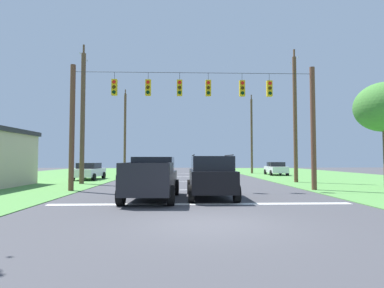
{
  "coord_description": "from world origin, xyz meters",
  "views": [
    {
      "loc": [
        -0.81,
        -9.04,
        1.84
      ],
      "look_at": [
        -0.07,
        12.47,
        2.89
      ],
      "focal_mm": 29.27,
      "sensor_mm": 36.0,
      "label": 1
    }
  ],
  "objects_px": {
    "utility_pole_mid_right": "(295,117)",
    "utility_pole_mid_left": "(83,116)",
    "overhead_signal_span": "(194,117)",
    "suv_black": "(211,176)",
    "distant_car_oncoming": "(276,168)",
    "utility_pole_far_right": "(252,135)",
    "distant_car_crossing_white": "(89,171)",
    "pickup_truck": "(152,178)",
    "utility_pole_far_left": "(125,132)"
  },
  "relations": [
    {
      "from": "utility_pole_far_right",
      "to": "utility_pole_far_left",
      "type": "relative_size",
      "value": 0.93
    },
    {
      "from": "overhead_signal_span",
      "to": "distant_car_oncoming",
      "type": "bearing_deg",
      "value": 59.72
    },
    {
      "from": "utility_pole_mid_right",
      "to": "suv_black",
      "type": "bearing_deg",
      "value": -128.68
    },
    {
      "from": "overhead_signal_span",
      "to": "utility_pole_far_left",
      "type": "relative_size",
      "value": 1.31
    },
    {
      "from": "distant_car_crossing_white",
      "to": "utility_pole_mid_left",
      "type": "bearing_deg",
      "value": -79.86
    },
    {
      "from": "distant_car_crossing_white",
      "to": "utility_pole_mid_right",
      "type": "bearing_deg",
      "value": -12.36
    },
    {
      "from": "suv_black",
      "to": "distant_car_crossing_white",
      "type": "relative_size",
      "value": 1.1
    },
    {
      "from": "overhead_signal_span",
      "to": "distant_car_crossing_white",
      "type": "distance_m",
      "value": 13.92
    },
    {
      "from": "utility_pole_mid_right",
      "to": "utility_pole_far_right",
      "type": "distance_m",
      "value": 15.69
    },
    {
      "from": "overhead_signal_span",
      "to": "suv_black",
      "type": "relative_size",
      "value": 3.03
    },
    {
      "from": "distant_car_oncoming",
      "to": "utility_pole_far_right",
      "type": "height_order",
      "value": "utility_pole_far_right"
    },
    {
      "from": "utility_pole_mid_right",
      "to": "utility_pole_far_right",
      "type": "bearing_deg",
      "value": 89.83
    },
    {
      "from": "suv_black",
      "to": "distant_car_oncoming",
      "type": "relative_size",
      "value": 1.1
    },
    {
      "from": "pickup_truck",
      "to": "distant_car_oncoming",
      "type": "relative_size",
      "value": 1.25
    },
    {
      "from": "utility_pole_far_left",
      "to": "distant_car_crossing_white",
      "type": "bearing_deg",
      "value": -93.71
    },
    {
      "from": "pickup_truck",
      "to": "utility_pole_mid_right",
      "type": "xyz_separation_m",
      "value": [
        10.45,
        10.09,
        4.23
      ]
    },
    {
      "from": "suv_black",
      "to": "utility_pole_far_left",
      "type": "distance_m",
      "value": 28.16
    },
    {
      "from": "distant_car_crossing_white",
      "to": "utility_pole_mid_left",
      "type": "xyz_separation_m",
      "value": [
        0.86,
        -4.81,
        4.27
      ]
    },
    {
      "from": "overhead_signal_span",
      "to": "suv_black",
      "type": "bearing_deg",
      "value": -79.24
    },
    {
      "from": "utility_pole_mid_right",
      "to": "overhead_signal_span",
      "type": "bearing_deg",
      "value": -143.52
    },
    {
      "from": "utility_pole_mid_right",
      "to": "utility_pole_mid_left",
      "type": "distance_m",
      "value": 16.55
    },
    {
      "from": "distant_car_crossing_white",
      "to": "utility_pole_far_left",
      "type": "xyz_separation_m",
      "value": [
        0.84,
        12.95,
        4.61
      ]
    },
    {
      "from": "distant_car_oncoming",
      "to": "suv_black",
      "type": "bearing_deg",
      "value": -114.52
    },
    {
      "from": "distant_car_crossing_white",
      "to": "utility_pole_mid_right",
      "type": "relative_size",
      "value": 0.41
    },
    {
      "from": "utility_pole_mid_left",
      "to": "distant_car_crossing_white",
      "type": "bearing_deg",
      "value": 100.14
    },
    {
      "from": "suv_black",
      "to": "pickup_truck",
      "type": "bearing_deg",
      "value": -170.2
    },
    {
      "from": "suv_black",
      "to": "utility_pole_far_left",
      "type": "bearing_deg",
      "value": 108.53
    },
    {
      "from": "suv_black",
      "to": "overhead_signal_span",
      "type": "bearing_deg",
      "value": 100.76
    },
    {
      "from": "suv_black",
      "to": "utility_pole_far_left",
      "type": "xyz_separation_m",
      "value": [
        -8.84,
        26.38,
        4.34
      ]
    },
    {
      "from": "distant_car_crossing_white",
      "to": "utility_pole_far_right",
      "type": "relative_size",
      "value": 0.43
    },
    {
      "from": "overhead_signal_span",
      "to": "suv_black",
      "type": "height_order",
      "value": "overhead_signal_span"
    },
    {
      "from": "distant_car_crossing_white",
      "to": "overhead_signal_span",
      "type": "bearing_deg",
      "value": -47.89
    },
    {
      "from": "suv_black",
      "to": "distant_car_oncoming",
      "type": "height_order",
      "value": "suv_black"
    },
    {
      "from": "utility_pole_mid_left",
      "to": "utility_pole_far_left",
      "type": "bearing_deg",
      "value": 90.06
    },
    {
      "from": "utility_pole_mid_right",
      "to": "utility_pole_mid_left",
      "type": "bearing_deg",
      "value": -176.55
    },
    {
      "from": "pickup_truck",
      "to": "utility_pole_far_right",
      "type": "bearing_deg",
      "value": 67.85
    },
    {
      "from": "overhead_signal_span",
      "to": "utility_pole_mid_left",
      "type": "distance_m",
      "value": 9.7
    },
    {
      "from": "distant_car_oncoming",
      "to": "utility_pole_mid_left",
      "type": "bearing_deg",
      "value": -146.28
    },
    {
      "from": "suv_black",
      "to": "utility_pole_mid_left",
      "type": "distance_m",
      "value": 12.97
    },
    {
      "from": "pickup_truck",
      "to": "utility_pole_far_left",
      "type": "distance_m",
      "value": 27.89
    },
    {
      "from": "distant_car_crossing_white",
      "to": "utility_pole_mid_right",
      "type": "xyz_separation_m",
      "value": [
        17.38,
        -3.81,
        4.41
      ]
    },
    {
      "from": "distant_car_crossing_white",
      "to": "utility_pole_far_left",
      "type": "height_order",
      "value": "utility_pole_far_left"
    },
    {
      "from": "distant_car_oncoming",
      "to": "overhead_signal_span",
      "type": "bearing_deg",
      "value": -120.28
    },
    {
      "from": "utility_pole_mid_right",
      "to": "utility_pole_far_left",
      "type": "relative_size",
      "value": 0.97
    },
    {
      "from": "pickup_truck",
      "to": "suv_black",
      "type": "xyz_separation_m",
      "value": [
        2.75,
        0.48,
        0.09
      ]
    },
    {
      "from": "distant_car_crossing_white",
      "to": "distant_car_oncoming",
      "type": "bearing_deg",
      "value": 21.15
    },
    {
      "from": "suv_black",
      "to": "distant_car_crossing_white",
      "type": "height_order",
      "value": "suv_black"
    },
    {
      "from": "distant_car_oncoming",
      "to": "utility_pole_far_left",
      "type": "distance_m",
      "value": 19.72
    },
    {
      "from": "distant_car_crossing_white",
      "to": "utility_pole_far_right",
      "type": "xyz_separation_m",
      "value": [
        17.43,
        11.87,
        4.24
      ]
    },
    {
      "from": "utility_pole_mid_right",
      "to": "utility_pole_mid_left",
      "type": "relative_size",
      "value": 1.02
    }
  ]
}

